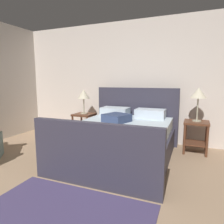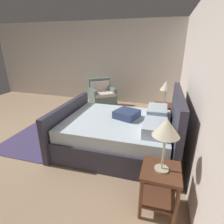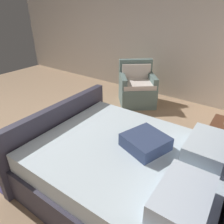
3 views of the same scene
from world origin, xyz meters
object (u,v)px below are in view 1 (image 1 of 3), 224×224
Objects in this scene: nightstand_right at (196,132)px; table_lamp_right at (198,94)px; table_lamp_left at (84,95)px; nightstand_left at (84,122)px; bed at (122,138)px.

table_lamp_right is at bearing 63.43° from nightstand_right.
nightstand_right is 1.08× the size of table_lamp_left.
nightstand_left is 0.63m from table_lamp_left.
nightstand_left is 1.08× the size of table_lamp_left.
table_lamp_right reaches higher than table_lamp_left.
bed is at bearing -32.32° from table_lamp_left.
table_lamp_left is (-1.19, 0.75, 0.68)m from bed.
nightstand_left is (-2.39, -0.04, -0.71)m from table_lamp_right.
bed reaches higher than nightstand_right.
table_lamp_right is (1.20, 0.79, 0.76)m from bed.
nightstand_right is 2.39m from nightstand_left.
table_lamp_right is 1.04× the size of nightstand_left.
nightstand_left is (-2.39, -0.04, 0.00)m from nightstand_right.
nightstand_right is 0.96× the size of table_lamp_right.
table_lamp_right reaches higher than bed.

